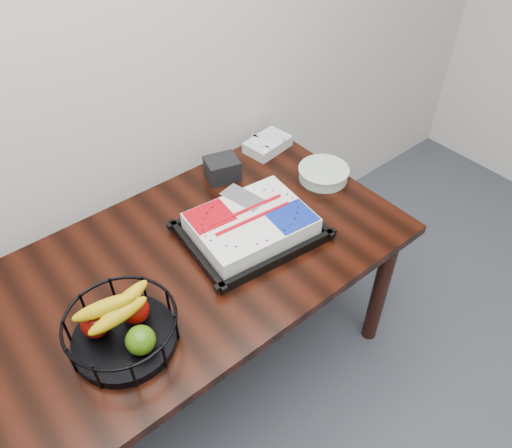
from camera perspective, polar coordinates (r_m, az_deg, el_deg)
table at (r=1.89m, az=-9.42°, el=-6.88°), size 1.80×0.90×0.75m
cake_tray at (r=1.89m, az=-0.59°, el=-0.26°), size 0.53×0.44×0.10m
fruit_basket at (r=1.61m, az=-15.11°, el=-11.36°), size 0.35×0.35×0.19m
plate_stack at (r=2.19m, az=7.71°, el=5.74°), size 0.22×0.22×0.05m
fork_bag at (r=2.35m, az=1.33°, el=9.15°), size 0.22×0.16×0.06m
napkin_box at (r=2.17m, az=-3.89°, el=6.31°), size 0.16×0.15×0.10m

